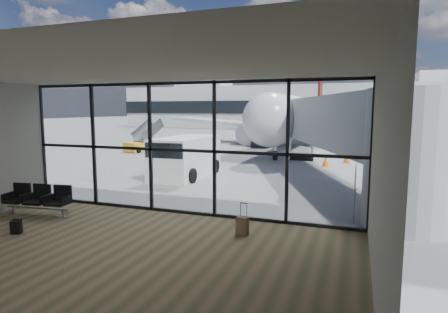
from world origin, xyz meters
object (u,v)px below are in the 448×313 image
Objects in this scene: suitcase at (242,226)px; backpack at (16,227)px; airliner at (304,116)px; belt_loader at (261,140)px; mobile_stairs at (142,145)px; seating_row at (39,198)px; service_van at (185,157)px.

backpack is at bearing -155.11° from suitcase.
airliner is 8.13× the size of belt_loader.
mobile_stairs reaches higher than belt_loader.
mobile_stairs is (-8.54, -7.77, -0.12)m from belt_loader.
suitcase is at bearing -5.58° from seating_row.
service_van is 1.10× the size of belt_loader.
belt_loader reaches higher than seating_row.
backpack is at bearing -49.98° from mobile_stairs.
belt_loader is (-5.76, 25.49, 0.38)m from suitcase.
seating_row is 0.66× the size of mobile_stairs.
backpack is 21.37m from mobile_stairs.
belt_loader reaches higher than backpack.
mobile_stairs is (-8.71, 9.75, -0.55)m from service_van.
airliner is at bearing 60.69° from backpack.
suitcase is 26.13m from belt_loader.
backpack is at bearing -100.02° from belt_loader.
seating_row is 0.06× the size of airliner.
airliner is 22.31m from service_van.
belt_loader is at bearing -127.10° from airliner.
mobile_stairs reaches higher than backpack.
suitcase reaches higher than backpack.
suitcase is at bearing -54.71° from service_van.
suitcase is 0.03× the size of airliner.
mobile_stairs is at bearing 135.46° from suitcase.
backpack is at bearing -96.51° from airliner.
belt_loader is 11.54m from mobile_stairs.
seating_row is 2.07m from backpack.
service_van is (-5.59, 7.97, 0.80)m from suitcase.
airliner is (-2.33, 29.97, 2.56)m from suitcase.
service_van reaches higher than backpack.
belt_loader is at bearing 90.82° from service_van.
seating_row is 30.69m from airliner.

